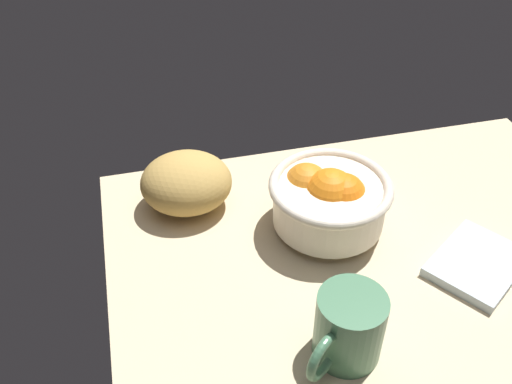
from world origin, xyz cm
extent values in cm
cube|color=beige|center=(0.00, 0.00, -1.50)|extent=(82.48, 63.73, 3.00)
cylinder|color=silver|center=(-5.97, 9.64, 0.77)|extent=(8.76, 8.76, 1.53)
cylinder|color=silver|center=(-5.97, 9.64, 4.97)|extent=(17.61, 17.61, 6.87)
torus|color=silver|center=(-5.97, 9.64, 8.40)|extent=(19.21, 19.21, 1.60)
sphere|color=orange|center=(-4.23, 8.82, 6.63)|extent=(7.53, 7.53, 7.53)
sphere|color=orange|center=(-8.77, 12.93, 6.58)|extent=(7.25, 7.25, 7.25)
sphere|color=orange|center=(-5.97, 9.64, 6.77)|extent=(8.33, 8.33, 8.33)
sphere|color=orange|center=(-5.97, 9.64, 6.55)|extent=(7.08, 7.08, 7.08)
ellipsoid|color=tan|center=(-26.91, 20.48, 4.75)|extent=(16.94, 15.50, 9.49)
cube|color=silver|center=(12.86, -4.28, 0.77)|extent=(18.17, 17.30, 1.54)
cylinder|color=#487A57|center=(-11.49, -13.39, 4.94)|extent=(8.79, 8.79, 9.89)
torus|color=#487A57|center=(-15.96, -16.76, 4.94)|extent=(6.10, 5.01, 6.74)
camera|label=1|loc=(-33.60, -54.04, 63.37)|focal=40.31mm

